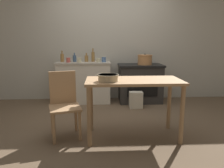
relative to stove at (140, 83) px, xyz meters
name	(u,v)px	position (x,y,z in m)	size (l,w,h in m)	color
ground_plane	(113,123)	(-0.65, -1.26, -0.40)	(14.00, 14.00, 0.00)	brown
wall_back	(109,42)	(-0.65, 0.33, 0.87)	(8.00, 0.07, 2.55)	#B2AD9E
counter_cabinet	(84,82)	(-1.20, 0.03, 0.03)	(1.12, 0.55, 0.86)	beige
stove	(140,83)	(0.00, 0.00, 0.00)	(0.93, 0.62, 0.81)	#2D2B28
work_table	(133,89)	(-0.42, -1.78, 0.27)	(1.25, 0.61, 0.80)	#A87F56
chair	(64,103)	(-1.35, -1.69, 0.06)	(0.49, 0.49, 0.89)	#A87F56
flour_sack	(136,100)	(-0.16, -0.48, -0.24)	(0.25, 0.18, 0.32)	beige
stock_pot	(145,60)	(0.08, -0.05, 0.50)	(0.31, 0.31, 0.23)	#B77A47
mixing_bowl_large	(108,77)	(-0.76, -1.89, 0.44)	(0.27, 0.27, 0.09)	tan
bottle_far_left	(75,58)	(-1.39, 0.07, 0.53)	(0.07, 0.07, 0.19)	#3D5675
bottle_left	(93,56)	(-1.00, 0.10, 0.57)	(0.07, 0.07, 0.28)	olive
bottle_mid_left	(86,58)	(-1.14, 0.08, 0.53)	(0.08, 0.08, 0.18)	olive
bottle_center_left	(62,58)	(-1.65, 0.06, 0.55)	(0.07, 0.07, 0.23)	olive
cup_center	(79,60)	(-1.27, -0.12, 0.51)	(0.08, 0.08, 0.10)	beige
cup_center_right	(104,60)	(-0.78, -0.03, 0.51)	(0.09, 0.09, 0.10)	#4C6B99
cup_mid_right	(68,60)	(-1.51, -0.06, 0.51)	(0.08, 0.08, 0.10)	#B74C42
cup_right	(98,60)	(-0.89, -0.05, 0.50)	(0.08, 0.08, 0.08)	beige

